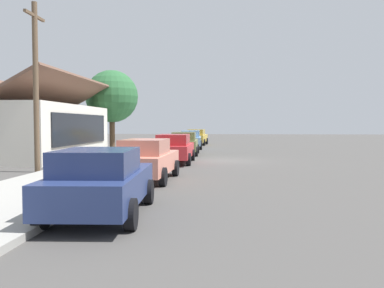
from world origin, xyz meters
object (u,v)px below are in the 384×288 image
Objects in this scene: shade_tree at (112,97)px; traffic_light_main at (25,25)px; car_navy at (101,182)px; car_coral at (147,159)px; car_cherry at (174,148)px; car_olive at (184,143)px; fire_hydrant_red at (179,141)px; utility_pole_wooden at (36,84)px; car_mustard at (197,137)px; car_skyblue at (191,139)px.

traffic_light_main is at bearing -166.56° from shade_tree.
car_navy and car_coral have the same top height.
car_navy is at bearing 179.11° from car_cherry.
fire_hydrant_red is (10.82, 1.56, -0.32)m from car_olive.
car_cherry is 1.03× the size of car_olive.
utility_pole_wooden reaches higher than traffic_light_main.
car_mustard is 11.18m from shade_tree.
utility_pole_wooden is at bearing 169.96° from car_mustard.
car_cherry is (6.92, -0.18, 0.00)m from car_coral.
car_cherry is 0.63× the size of utility_pole_wooden.
traffic_light_main is 33.56m from fire_hydrant_red.
car_mustard is at bearing -13.18° from utility_pole_wooden.
car_mustard is (19.02, 0.05, -0.00)m from car_cherry.
car_skyblue is at bearing -3.11° from car_navy.
car_coral and car_mustard have the same top height.
car_mustard is 0.88× the size of traffic_light_main.
fire_hydrant_red is (21.30, -4.00, -3.43)m from utility_pole_wooden.
utility_pole_wooden is at bearing 30.52° from car_navy.
shade_tree reaches higher than car_mustard.
car_skyblue is 6.36m from car_mustard.
fire_hydrant_red is at bearing 16.41° from car_skyblue.
car_navy is 0.69× the size of shade_tree.
car_olive is at bearing -171.79° from fire_hydrant_red.
utility_pole_wooden reaches higher than car_olive.
fire_hydrant_red is (4.03, 1.44, -0.32)m from car_skyblue.
car_olive is at bearing -0.10° from car_cherry.
traffic_light_main is at bearing 178.37° from car_olive.
car_olive is 1.01× the size of car_mustard.
car_coral is at bearing 178.21° from car_cherry.
car_navy is at bearing -176.98° from car_mustard.
car_olive is (18.68, -0.10, -0.00)m from car_navy.
car_skyblue is 6.34× the size of fire_hydrant_red.
traffic_light_main reaches higher than car_mustard.
utility_pole_wooden is (-23.63, 5.53, 3.11)m from car_mustard.
traffic_light_main is 13.35m from utility_pole_wooden.
car_cherry is at bearing 177.33° from car_skyblue.
utility_pole_wooden is at bearing 159.19° from car_skyblue.
traffic_light_main is at bearing 177.11° from car_skyblue.
car_cherry is 5.87m from car_olive.
car_skyblue is (6.79, 0.12, -0.00)m from car_olive.
car_navy is at bearing 2.90° from traffic_light_main.
car_skyblue and car_mustard have the same top height.
car_olive is 22.72m from traffic_light_main.
car_navy is 5.89m from car_coral.
car_cherry is (12.81, -0.12, 0.00)m from car_navy.
car_mustard is 6.45× the size of fire_hydrant_red.
car_skyblue is at bearing -17.49° from utility_pole_wooden.
car_navy is 1.00× the size of car_skyblue.
shade_tree is 8.73m from fire_hydrant_red.
car_skyblue is 0.69× the size of shade_tree.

